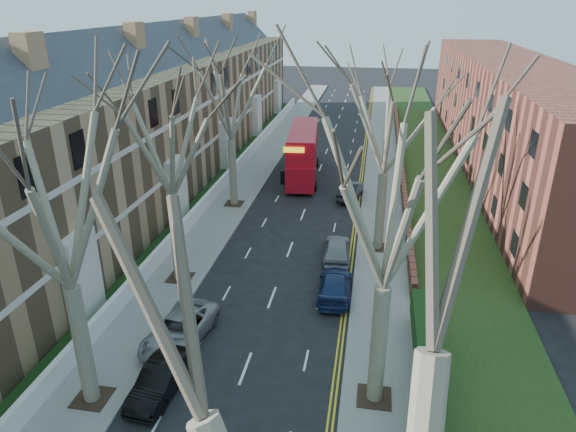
% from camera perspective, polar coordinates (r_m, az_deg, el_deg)
% --- Properties ---
extents(pavement_left, '(3.00, 102.00, 0.12)m').
position_cam_1_polar(pavement_left, '(51.38, -3.07, 5.79)').
color(pavement_left, slate).
rests_on(pavement_left, ground).
extents(pavement_right, '(3.00, 102.00, 0.12)m').
position_cam_1_polar(pavement_right, '(50.20, 10.47, 5.02)').
color(pavement_right, slate).
rests_on(pavement_right, ground).
extents(terrace_left, '(9.70, 78.00, 13.60)m').
position_cam_1_polar(terrace_left, '(45.05, -15.18, 9.78)').
color(terrace_left, olive).
rests_on(terrace_left, ground).
extents(flats_right, '(13.97, 54.00, 10.00)m').
position_cam_1_polar(flats_right, '(54.30, 23.22, 10.30)').
color(flats_right, brown).
rests_on(flats_right, ground).
extents(front_wall_left, '(0.30, 78.00, 1.00)m').
position_cam_1_polar(front_wall_left, '(44.28, -7.43, 3.54)').
color(front_wall_left, white).
rests_on(front_wall_left, ground).
extents(grass_verge_right, '(6.00, 102.00, 0.06)m').
position_cam_1_polar(grass_verge_right, '(50.47, 15.60, 4.75)').
color(grass_verge_right, '#203613').
rests_on(grass_verge_right, ground).
extents(tree_left_mid, '(10.50, 10.50, 14.71)m').
position_cam_1_polar(tree_left_mid, '(19.16, -24.84, 3.60)').
color(tree_left_mid, '#766B54').
rests_on(tree_left_mid, ground).
extents(tree_left_far, '(10.15, 10.15, 14.22)m').
position_cam_1_polar(tree_left_far, '(27.71, -13.43, 9.90)').
color(tree_left_far, '#766B54').
rests_on(tree_left_far, ground).
extents(tree_left_dist, '(10.50, 10.50, 14.71)m').
position_cam_1_polar(tree_left_dist, '(38.79, -6.58, 14.45)').
color(tree_left_dist, '#766B54').
rests_on(tree_left_dist, ground).
extents(tree_right_mid, '(10.50, 10.50, 14.71)m').
position_cam_1_polar(tree_right_mid, '(17.79, 11.51, 3.93)').
color(tree_right_mid, '#766B54').
rests_on(tree_right_mid, ground).
extents(tree_right_far, '(10.15, 10.15, 14.22)m').
position_cam_1_polar(tree_right_far, '(31.43, 11.07, 11.60)').
color(tree_right_far, '#766B54').
rests_on(tree_right_far, ground).
extents(double_decker_bus, '(3.44, 10.83, 4.47)m').
position_cam_1_polar(double_decker_bus, '(46.91, 1.68, 6.85)').
color(double_decker_bus, '#B20C1B').
rests_on(double_decker_bus, ground).
extents(car_left_mid, '(1.73, 4.09, 1.31)m').
position_cam_1_polar(car_left_mid, '(22.98, -13.97, -17.18)').
color(car_left_mid, black).
rests_on(car_left_mid, ground).
extents(car_left_far, '(2.89, 5.20, 1.37)m').
position_cam_1_polar(car_left_far, '(25.57, -11.95, -12.23)').
color(car_left_far, gray).
rests_on(car_left_far, ground).
extents(car_right_near, '(1.92, 4.47, 1.28)m').
position_cam_1_polar(car_right_near, '(28.67, 5.23, -7.70)').
color(car_right_near, navy).
rests_on(car_right_near, ground).
extents(car_right_mid, '(1.95, 4.32, 1.44)m').
position_cam_1_polar(car_right_mid, '(32.45, 5.45, -3.68)').
color(car_right_mid, gray).
rests_on(car_right_mid, ground).
extents(car_right_far, '(2.05, 4.42, 1.40)m').
position_cam_1_polar(car_right_far, '(42.54, 6.95, 2.85)').
color(car_right_far, black).
rests_on(car_right_far, ground).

